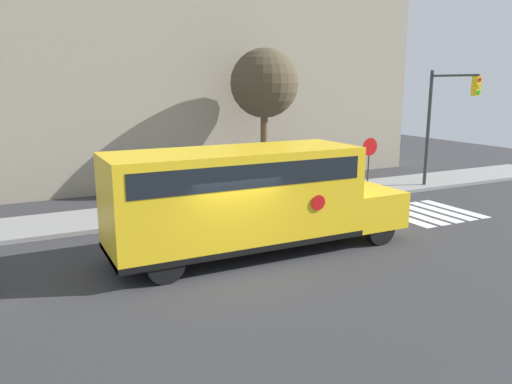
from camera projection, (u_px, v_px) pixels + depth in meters
name	position (u px, v px, depth m)	size (l,w,h in m)	color
ground_plane	(233.00, 268.00, 13.68)	(60.00, 60.00, 0.00)	#333335
sidewalk_strip	(164.00, 212.00, 19.33)	(44.00, 3.00, 0.15)	gray
building_backdrop	(120.00, 54.00, 23.68)	(32.00, 4.00, 12.61)	#9E937F
crosswalk_stripes	(428.00, 213.00, 19.50)	(3.30, 3.20, 0.01)	white
school_bus	(247.00, 195.00, 14.44)	(9.12, 2.57, 3.13)	yellow
stop_sign	(369.00, 156.00, 22.49)	(0.80, 0.10, 2.56)	#38383A
traffic_light	(443.00, 113.00, 22.71)	(0.28, 2.75, 5.54)	#38383A
tree_near_sidewalk	(264.00, 84.00, 22.80)	(3.14, 3.14, 6.53)	brown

